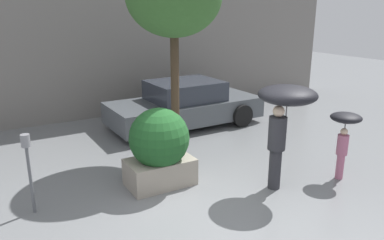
{
  "coord_description": "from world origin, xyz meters",
  "views": [
    {
      "loc": [
        -2.98,
        -4.59,
        3.16
      ],
      "look_at": [
        0.58,
        1.6,
        1.05
      ],
      "focal_mm": 35.0,
      "sensor_mm": 36.0,
      "label": 1
    }
  ],
  "objects_px": {
    "person_adult": "(285,107)",
    "parking_meter": "(28,158)",
    "parked_car_near": "(185,105)",
    "planter_box": "(159,147)",
    "person_child": "(345,129)"
  },
  "relations": [
    {
      "from": "person_adult",
      "to": "parked_car_near",
      "type": "distance_m",
      "value": 4.4
    },
    {
      "from": "planter_box",
      "to": "parking_meter",
      "type": "relative_size",
      "value": 1.11
    },
    {
      "from": "person_child",
      "to": "planter_box",
      "type": "bearing_deg",
      "value": 121.43
    },
    {
      "from": "planter_box",
      "to": "person_child",
      "type": "bearing_deg",
      "value": -24.83
    },
    {
      "from": "planter_box",
      "to": "person_adult",
      "type": "bearing_deg",
      "value": -33.24
    },
    {
      "from": "planter_box",
      "to": "person_child",
      "type": "relative_size",
      "value": 1.13
    },
    {
      "from": "parked_car_near",
      "to": "parking_meter",
      "type": "bearing_deg",
      "value": 122.82
    },
    {
      "from": "person_adult",
      "to": "parking_meter",
      "type": "height_order",
      "value": "person_adult"
    },
    {
      "from": "person_adult",
      "to": "parked_car_near",
      "type": "bearing_deg",
      "value": 103.74
    },
    {
      "from": "person_child",
      "to": "parking_meter",
      "type": "bearing_deg",
      "value": 130.02
    },
    {
      "from": "parked_car_near",
      "to": "parking_meter",
      "type": "distance_m",
      "value": 5.34
    },
    {
      "from": "person_child",
      "to": "parked_car_near",
      "type": "relative_size",
      "value": 0.3
    },
    {
      "from": "person_adult",
      "to": "parking_meter",
      "type": "distance_m",
      "value": 4.31
    },
    {
      "from": "person_child",
      "to": "parked_car_near",
      "type": "bearing_deg",
      "value": 68.19
    },
    {
      "from": "planter_box",
      "to": "person_child",
      "type": "height_order",
      "value": "planter_box"
    }
  ]
}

